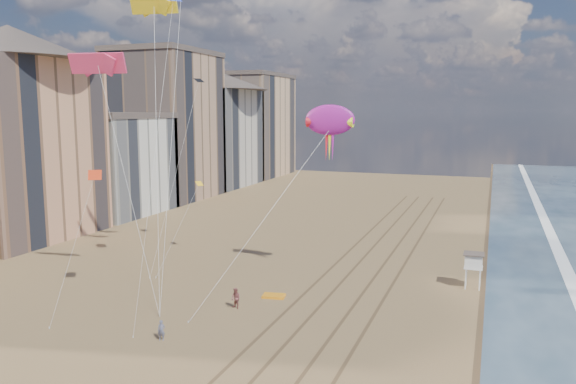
# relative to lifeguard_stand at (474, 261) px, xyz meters

# --- Properties ---
(wet_sand) EXTENTS (260.00, 260.00, 0.00)m
(wet_sand) POSITION_rel_lifeguard_stand_xyz_m (5.23, 8.06, -2.70)
(wet_sand) COLOR #42301E
(wet_sand) RESTS_ON ground
(foam) EXTENTS (260.00, 260.00, 0.00)m
(foam) POSITION_rel_lifeguard_stand_xyz_m (9.43, 8.06, -2.70)
(foam) COLOR white
(foam) RESTS_ON ground
(tracks) EXTENTS (7.68, 120.00, 0.01)m
(tracks) POSITION_rel_lifeguard_stand_xyz_m (-11.22, -1.94, -2.69)
(tracks) COLOR brown
(tracks) RESTS_ON ground
(buildings) EXTENTS (34.72, 131.35, 29.00)m
(buildings) POSITION_rel_lifeguard_stand_xyz_m (-59.50, 33.65, 10.85)
(buildings) COLOR #C6B284
(buildings) RESTS_ON ground
(lifeguard_stand) EXTENTS (1.94, 1.94, 3.50)m
(lifeguard_stand) POSITION_rel_lifeguard_stand_xyz_m (0.00, 0.00, 0.00)
(lifeguard_stand) COLOR silver
(lifeguard_stand) RESTS_ON ground
(grounded_kite) EXTENTS (2.23, 1.61, 0.23)m
(grounded_kite) POSITION_rel_lifeguard_stand_xyz_m (-17.33, -9.31, -2.58)
(grounded_kite) COLOR orange
(grounded_kite) RESTS_ON ground
(show_kite) EXTENTS (6.21, 7.98, 22.68)m
(show_kite) POSITION_rel_lifeguard_stand_xyz_m (-13.94, -2.83, 13.63)
(show_kite) COLOR #971788
(show_kite) RESTS_ON ground
(kite_flyer_a) EXTENTS (0.66, 0.53, 1.58)m
(kite_flyer_a) POSITION_rel_lifeguard_stand_xyz_m (-21.66, -21.51, -1.91)
(kite_flyer_a) COLOR slate
(kite_flyer_a) RESTS_ON ground
(kite_flyer_b) EXTENTS (1.08, 0.96, 1.85)m
(kite_flyer_b) POSITION_rel_lifeguard_stand_xyz_m (-19.36, -13.26, -1.78)
(kite_flyer_b) COLOR #904D49
(kite_flyer_b) RESTS_ON ground
(small_kites) EXTENTS (8.03, 19.30, 18.71)m
(small_kites) POSITION_rel_lifeguard_stand_xyz_m (-29.09, -8.93, 16.09)
(small_kites) COLOR blue
(small_kites) RESTS_ON ground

